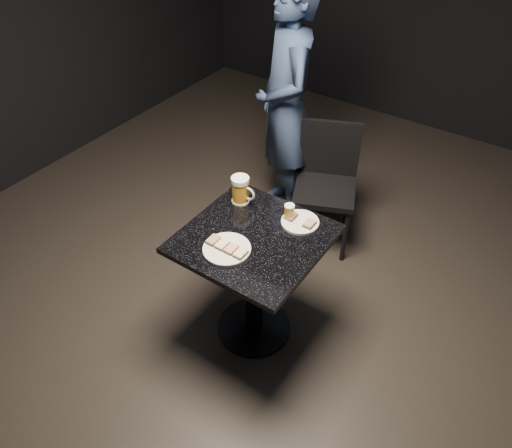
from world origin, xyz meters
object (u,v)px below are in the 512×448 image
(plate_small, at_px, (300,222))
(beer_tumbler, at_px, (289,213))
(beer_mug, at_px, (241,190))
(chair, at_px, (326,179))
(plate_large, at_px, (227,249))
(table, at_px, (254,270))
(patron, at_px, (286,107))

(plate_small, height_order, beer_tumbler, beer_tumbler)
(beer_mug, distance_m, beer_tumbler, 0.30)
(beer_mug, bearing_deg, chair, 80.15)
(plate_large, relative_size, table, 0.32)
(patron, height_order, chair, patron)
(beer_mug, bearing_deg, beer_tumbler, 2.57)
(plate_small, relative_size, patron, 0.12)
(plate_large, bearing_deg, chair, 91.78)
(plate_large, xyz_separation_m, chair, (-0.04, 1.15, -0.26))
(beer_mug, bearing_deg, table, -41.81)
(plate_small, bearing_deg, table, -122.14)
(plate_large, xyz_separation_m, beer_tumbler, (0.13, 0.37, 0.04))
(plate_small, xyz_separation_m, beer_tumbler, (-0.06, -0.01, 0.04))
(plate_small, bearing_deg, beer_tumbler, -170.95)
(patron, bearing_deg, table, -21.74)
(plate_large, distance_m, beer_tumbler, 0.40)
(table, bearing_deg, beer_mug, 138.19)
(beer_mug, xyz_separation_m, chair, (0.14, 0.79, -0.33))
(plate_large, xyz_separation_m, beer_mug, (-0.17, 0.36, 0.07))
(plate_small, relative_size, table, 0.27)
(chair, bearing_deg, patron, 165.63)
(patron, relative_size, table, 2.32)
(table, distance_m, chair, 0.99)
(patron, relative_size, beer_tumbler, 17.72)
(plate_small, relative_size, beer_mug, 1.27)
(beer_mug, relative_size, chair, 0.18)
(beer_mug, bearing_deg, plate_small, 3.69)
(plate_small, bearing_deg, patron, 126.03)
(patron, height_order, table, patron)
(plate_small, distance_m, patron, 1.08)
(plate_small, bearing_deg, beer_mug, -176.31)
(beer_mug, distance_m, chair, 0.86)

